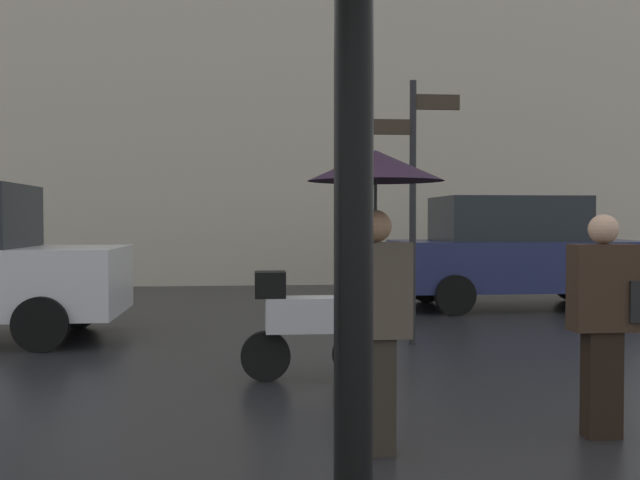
# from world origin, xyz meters

# --- Properties ---
(pedestrian_with_umbrella) EXTENTS (0.86, 0.86, 1.92)m
(pedestrian_with_umbrella) POSITION_xyz_m (0.43, 1.74, 1.46)
(pedestrian_with_umbrella) COLOR #2A241E
(pedestrian_with_umbrella) RESTS_ON ground
(pedestrian_with_bag) EXTENTS (0.47, 0.24, 1.52)m
(pedestrian_with_bag) POSITION_xyz_m (2.05, 1.94, 0.86)
(pedestrian_with_bag) COLOR black
(pedestrian_with_bag) RESTS_ON ground
(parked_scooter) EXTENTS (1.31, 0.32, 1.23)m
(parked_scooter) POSITION_xyz_m (0.17, 3.92, 0.55)
(parked_scooter) COLOR black
(parked_scooter) RESTS_ON ground
(parked_car_right) EXTENTS (4.19, 2.01, 1.87)m
(parked_car_right) POSITION_xyz_m (4.12, 9.16, 0.95)
(parked_car_right) COLOR #1E234C
(parked_car_right) RESTS_ON ground
(street_signpost) EXTENTS (1.08, 0.08, 3.13)m
(street_signpost) POSITION_xyz_m (1.58, 5.73, 1.89)
(street_signpost) COLOR black
(street_signpost) RESTS_ON ground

